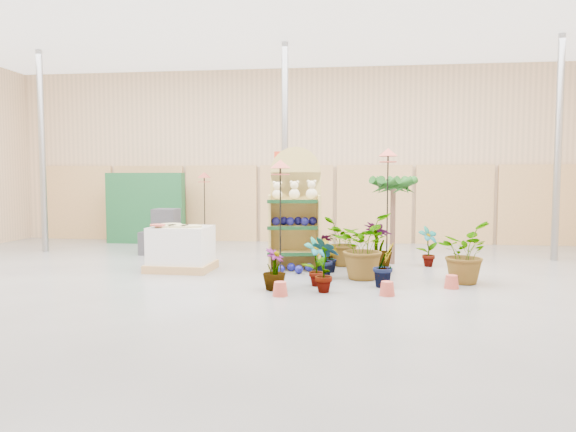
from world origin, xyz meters
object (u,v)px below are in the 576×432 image
Objects in this scene: display_shelf at (295,213)px; pallet_stack at (181,248)px; potted_plant_2 at (362,246)px; bird_table_front at (280,168)px.

display_shelf is 2.16m from pallet_stack.
potted_plant_2 is at bearing -44.72° from display_shelf.
pallet_stack is 2.43m from bird_table_front.
display_shelf is at bearing 15.94° from pallet_stack.
bird_table_front reaches higher than potted_plant_2.
display_shelf reaches higher than potted_plant_2.
display_shelf is at bearing 83.31° from bird_table_front.
potted_plant_2 is at bearing 8.74° from bird_table_front.
display_shelf is 1.35m from bird_table_front.
display_shelf is 1.57m from potted_plant_2.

